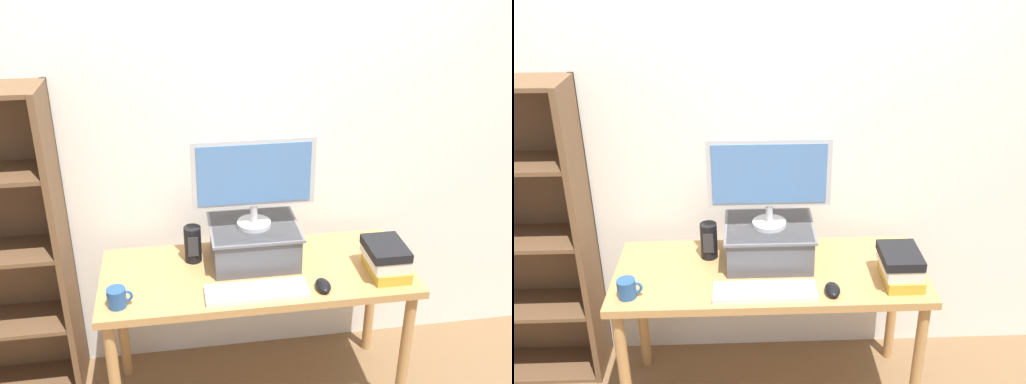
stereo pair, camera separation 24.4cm
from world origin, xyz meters
TOP-DOWN VIEW (x-y plane):
  - back_wall at (0.00, 0.41)m, footprint 7.00×0.08m
  - desk at (0.00, 0.00)m, footprint 1.39×0.56m
  - riser_box at (0.00, 0.10)m, footprint 0.41×0.34m
  - computer_monitor at (0.00, 0.10)m, footprint 0.54×0.15m
  - keyboard at (-0.03, -0.18)m, footprint 0.44×0.14m
  - computer_mouse at (0.25, -0.19)m, footprint 0.06×0.10m
  - book_stack at (0.56, -0.10)m, footprint 0.17×0.24m
  - coffee_mug at (-0.60, -0.18)m, footprint 0.11×0.08m
  - desk_speaker at (-0.28, 0.13)m, footprint 0.08×0.08m

SIDE VIEW (x-z plane):
  - desk at x=0.00m, z-range 0.27..0.99m
  - keyboard at x=-0.03m, z-range 0.72..0.74m
  - computer_mouse at x=0.25m, z-range 0.72..0.75m
  - coffee_mug at x=-0.60m, z-range 0.72..0.80m
  - book_stack at x=0.56m, z-range 0.72..0.86m
  - desk_speaker at x=-0.28m, z-range 0.72..0.89m
  - riser_box at x=0.00m, z-range 0.72..0.90m
  - computer_monitor at x=0.00m, z-range 0.93..1.34m
  - back_wall at x=0.00m, z-range 0.00..2.60m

